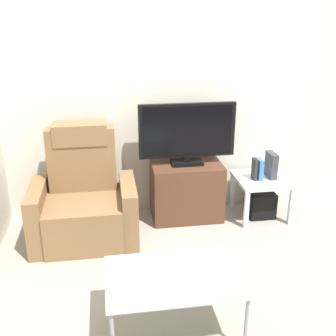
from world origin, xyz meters
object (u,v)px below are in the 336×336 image
(recliner_armchair, at_px, (84,201))
(book_leftmost, at_px, (255,169))
(television, at_px, (187,133))
(subwoofer_box, at_px, (260,203))
(cell_phone, at_px, (168,273))
(tv_stand, at_px, (187,191))
(game_console, at_px, (271,165))
(side_table, at_px, (262,184))
(book_middle, at_px, (259,169))
(coffee_table, at_px, (174,279))

(recliner_armchair, height_order, book_leftmost, recliner_armchair)
(television, bearing_deg, subwoofer_box, -7.64)
(television, bearing_deg, cell_phone, -105.39)
(cell_phone, bearing_deg, tv_stand, 101.13)
(subwoofer_box, distance_m, game_console, 0.44)
(side_table, xyz_separation_m, subwoofer_box, (-0.00, -0.00, -0.23))
(tv_stand, relative_size, recliner_armchair, 0.67)
(side_table, height_order, book_middle, book_middle)
(recliner_armchair, height_order, cell_phone, recliner_armchair)
(tv_stand, xyz_separation_m, side_table, (0.79, -0.09, 0.07))
(recliner_armchair, bearing_deg, subwoofer_box, -6.92)
(television, xyz_separation_m, coffee_table, (-0.41, -1.65, -0.52))
(book_middle, height_order, game_console, game_console)
(side_table, bearing_deg, book_middle, -157.05)
(coffee_table, bearing_deg, book_leftmost, 54.21)
(coffee_table, bearing_deg, book_middle, 52.92)
(recliner_armchair, bearing_deg, game_console, -6.85)
(television, bearing_deg, coffee_table, -103.96)
(side_table, bearing_deg, game_console, 6.34)
(subwoofer_box, relative_size, game_console, 1.03)
(subwoofer_box, relative_size, book_leftmost, 1.22)
(coffee_table, bearing_deg, game_console, 50.33)
(book_middle, distance_m, coffee_table, 1.91)
(tv_stand, height_order, cell_phone, tv_stand)
(television, xyz_separation_m, book_middle, (0.74, -0.13, -0.39))
(television, relative_size, book_middle, 4.50)
(recliner_armchair, distance_m, side_table, 1.84)
(tv_stand, distance_m, side_table, 0.80)
(tv_stand, height_order, recliner_armchair, recliner_armchair)
(tv_stand, height_order, book_leftmost, book_leftmost)
(book_middle, xyz_separation_m, game_console, (0.14, 0.03, 0.03))
(recliner_armchair, bearing_deg, cell_phone, -77.89)
(tv_stand, bearing_deg, side_table, -6.29)
(tv_stand, xyz_separation_m, recliner_armchair, (-1.05, -0.24, 0.07))
(side_table, height_order, subwoofer_box, side_table)
(television, relative_size, subwoofer_box, 3.55)
(tv_stand, relative_size, game_console, 2.70)
(tv_stand, xyz_separation_m, television, (0.00, 0.02, 0.63))
(book_middle, bearing_deg, side_table, 22.95)
(tv_stand, distance_m, subwoofer_box, 0.81)
(recliner_armchair, relative_size, book_middle, 4.99)
(recliner_armchair, height_order, coffee_table, recliner_armchair)
(television, relative_size, book_leftmost, 4.34)
(television, xyz_separation_m, game_console, (0.88, -0.10, -0.36))
(recliner_armchair, xyz_separation_m, book_middle, (1.79, 0.14, 0.17))
(recliner_armchair, distance_m, cell_phone, 1.49)
(side_table, distance_m, coffee_table, 1.95)
(side_table, height_order, cell_phone, cell_phone)
(book_leftmost, bearing_deg, subwoofer_box, 11.31)
(book_middle, bearing_deg, game_console, 12.33)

